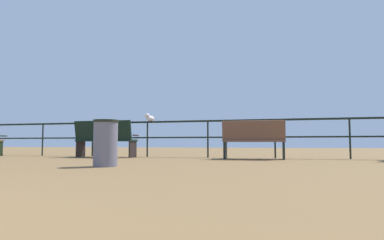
% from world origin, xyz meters
% --- Properties ---
extents(pier_railing, '(19.49, 0.05, 1.01)m').
position_xyz_m(pier_railing, '(0.00, 9.15, 0.74)').
color(pier_railing, black).
rests_on(pier_railing, ground_plane).
extents(bench_near_left, '(1.70, 0.62, 1.00)m').
position_xyz_m(bench_near_left, '(-1.84, 8.44, 0.55)').
color(bench_near_left, black).
rests_on(bench_near_left, ground_plane).
extents(bench_near_right, '(1.49, 0.72, 0.92)m').
position_xyz_m(bench_near_right, '(2.17, 8.44, 0.50)').
color(bench_near_right, brown).
rests_on(bench_near_right, ground_plane).
extents(seagull_on_rail, '(0.24, 0.44, 0.21)m').
position_xyz_m(seagull_on_rail, '(-0.81, 9.13, 1.11)').
color(seagull_on_rail, white).
rests_on(seagull_on_rail, pier_railing).
extents(trash_bin, '(0.41, 0.41, 0.77)m').
position_xyz_m(trash_bin, '(0.03, 5.26, 0.39)').
color(trash_bin, slate).
rests_on(trash_bin, ground_plane).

